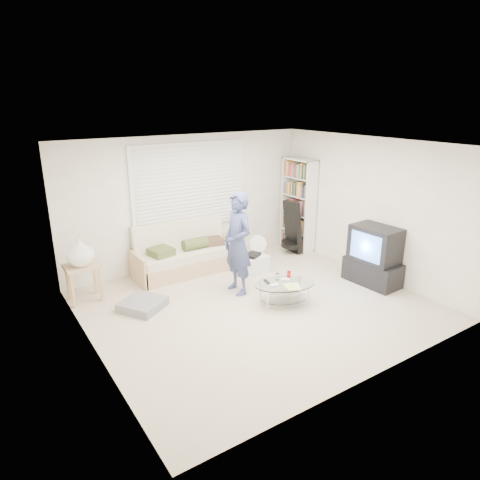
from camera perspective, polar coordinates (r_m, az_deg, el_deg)
ground at (r=6.88m, az=2.22°, el=-8.65°), size 5.00×5.00×0.00m
room_shell at (r=6.69m, az=-0.00°, el=5.47°), size 5.02×4.52×2.51m
window_blinds at (r=8.17m, az=-6.71°, el=7.16°), size 2.32×0.08×1.62m
futon_sofa at (r=8.09m, az=-7.24°, el=-2.08°), size 1.96×0.79×0.96m
grey_floor_pillow at (r=6.91m, az=-12.85°, el=-8.38°), size 0.83×0.83×0.13m
side_table at (r=7.17m, az=-20.49°, el=-1.82°), size 0.54×0.44×1.07m
bookshelf at (r=9.21m, az=7.75°, el=4.69°), size 0.31×0.82×1.94m
guitar_case at (r=8.98m, az=6.98°, el=1.21°), size 0.40×0.41×1.11m
floor_fan at (r=8.42m, az=2.21°, el=-0.94°), size 0.36×0.24×0.58m
storage_bin at (r=8.04m, az=1.71°, el=-3.19°), size 0.55×0.40×0.37m
tv_unit at (r=7.81m, az=17.41°, el=-2.09°), size 0.58×0.98×1.04m
coffee_table at (r=6.82m, az=5.93°, el=-6.30°), size 1.12×0.91×0.48m
standing_person at (r=7.00m, az=-0.29°, el=-0.48°), size 0.42×0.63×1.72m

